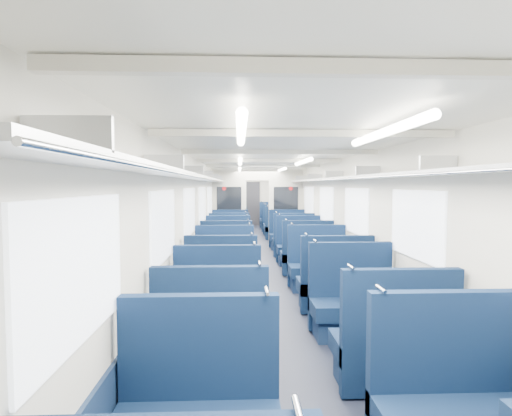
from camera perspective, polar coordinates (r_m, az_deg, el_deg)
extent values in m
cube|color=black|center=(9.79, 0.99, -7.69)|extent=(2.80, 18.00, 0.01)
cube|color=silver|center=(9.62, 1.01, 6.19)|extent=(2.80, 18.00, 0.01)
cube|color=beige|center=(9.65, -7.33, -0.83)|extent=(0.02, 18.00, 2.35)
cube|color=#101D35|center=(9.74, -7.20, -5.67)|extent=(0.03, 17.90, 0.70)
cube|color=beige|center=(9.81, 9.19, -0.78)|extent=(0.02, 18.00, 2.35)
cube|color=#101D35|center=(9.90, 9.06, -5.54)|extent=(0.03, 17.90, 0.70)
cube|color=beige|center=(18.61, -0.63, 1.15)|extent=(2.80, 0.02, 2.35)
cube|color=#B2B5BA|center=(9.61, -6.29, 3.91)|extent=(0.34, 17.40, 0.04)
cylinder|color=silver|center=(9.60, -5.21, 3.79)|extent=(0.02, 17.40, 0.02)
cube|color=#B2B5BA|center=(1.73, -24.87, 9.36)|extent=(0.34, 0.03, 0.14)
cube|color=#B2B5BA|center=(3.66, -12.74, 6.20)|extent=(0.34, 0.03, 0.14)
cube|color=#B2B5BA|center=(5.63, -9.07, 5.18)|extent=(0.34, 0.03, 0.14)
cube|color=#B2B5BA|center=(7.62, -7.32, 4.68)|extent=(0.34, 0.03, 0.14)
cube|color=#B2B5BA|center=(9.62, -6.29, 4.38)|extent=(0.34, 0.03, 0.14)
cube|color=#B2B5BA|center=(11.61, -5.62, 4.19)|extent=(0.34, 0.03, 0.14)
cube|color=#B2B5BA|center=(13.61, -5.14, 4.05)|extent=(0.34, 0.03, 0.14)
cube|color=#B2B5BA|center=(15.61, -4.79, 3.95)|extent=(0.34, 0.03, 0.14)
cube|color=#B2B5BA|center=(17.60, -4.52, 3.87)|extent=(0.34, 0.03, 0.14)
cube|color=#B2B5BA|center=(9.76, 8.19, 3.88)|extent=(0.34, 17.40, 0.04)
cylinder|color=silver|center=(9.73, 7.15, 3.77)|extent=(0.02, 17.40, 0.02)
cube|color=#B2B5BA|center=(4.02, 24.17, 5.72)|extent=(0.34, 0.03, 0.14)
cube|color=#B2B5BA|center=(5.87, 15.40, 5.02)|extent=(0.34, 0.03, 0.14)
cube|color=#B2B5BA|center=(7.80, 10.90, 4.61)|extent=(0.34, 0.03, 0.14)
cube|color=#B2B5BA|center=(9.76, 8.20, 4.35)|extent=(0.34, 0.03, 0.14)
cube|color=#B2B5BA|center=(11.73, 6.40, 4.17)|extent=(0.34, 0.03, 0.14)
cube|color=#B2B5BA|center=(13.71, 5.12, 4.04)|extent=(0.34, 0.03, 0.14)
cube|color=#B2B5BA|center=(15.69, 4.17, 3.95)|extent=(0.34, 0.03, 0.14)
cube|color=#B2B5BA|center=(17.68, 3.43, 3.87)|extent=(0.34, 0.03, 0.14)
cube|color=white|center=(2.29, -23.40, -8.03)|extent=(0.02, 1.30, 0.75)
cube|color=white|center=(4.49, -12.82, -2.42)|extent=(0.02, 1.30, 0.75)
cube|color=white|center=(6.75, -9.29, -0.50)|extent=(0.02, 1.30, 0.75)
cube|color=white|center=(9.04, -7.54, 0.45)|extent=(0.02, 1.30, 0.75)
cube|color=white|center=(11.33, -6.49, 1.02)|extent=(0.02, 1.30, 0.75)
cube|color=white|center=(14.12, -5.68, 1.46)|extent=(0.02, 1.30, 0.75)
cube|color=white|center=(16.42, -5.22, 1.71)|extent=(0.02, 1.30, 0.75)
cube|color=white|center=(4.82, 21.45, -2.17)|extent=(0.02, 1.30, 0.75)
cube|color=white|center=(6.98, 13.82, -0.43)|extent=(0.02, 1.30, 0.75)
cube|color=white|center=(9.21, 9.83, 0.48)|extent=(0.02, 1.30, 0.75)
cube|color=white|center=(11.47, 7.40, 1.04)|extent=(0.02, 1.30, 0.75)
cube|color=white|center=(14.23, 5.49, 1.48)|extent=(0.02, 1.30, 0.75)
cube|color=white|center=(16.51, 4.39, 1.72)|extent=(0.02, 1.30, 0.75)
cube|color=beige|center=(1.75, 17.52, 18.12)|extent=(2.70, 0.06, 0.06)
cube|color=beige|center=(3.66, 6.65, 10.33)|extent=(2.70, 0.06, 0.06)
cube|color=beige|center=(5.64, 3.43, 7.85)|extent=(2.70, 0.06, 0.06)
cube|color=beige|center=(7.63, 1.90, 6.66)|extent=(2.70, 0.06, 0.06)
cube|color=beige|center=(9.62, 1.01, 5.95)|extent=(2.70, 0.06, 0.06)
cube|color=beige|center=(11.61, 0.42, 5.49)|extent=(2.70, 0.06, 0.06)
cube|color=beige|center=(13.61, 0.01, 5.16)|extent=(2.70, 0.06, 0.06)
cube|color=beige|center=(15.61, -0.30, 4.91)|extent=(2.70, 0.06, 0.06)
cube|color=beige|center=(17.61, -0.54, 4.72)|extent=(2.70, 0.06, 0.06)
cylinder|color=white|center=(3.12, -2.08, 10.68)|extent=(0.07, 1.60, 0.07)
cylinder|color=white|center=(7.10, -2.25, 6.50)|extent=(0.07, 1.60, 0.07)
cylinder|color=white|center=(10.60, -2.30, 5.43)|extent=(0.07, 1.60, 0.07)
cylinder|color=white|center=(15.10, -2.32, 4.78)|extent=(0.07, 1.60, 0.07)
cylinder|color=white|center=(3.31, 17.63, 10.09)|extent=(0.07, 1.60, 0.07)
cylinder|color=white|center=(7.19, 6.60, 6.44)|extent=(0.07, 1.60, 0.07)
cylinder|color=white|center=(10.66, 3.65, 5.41)|extent=(0.07, 1.60, 0.07)
cylinder|color=white|center=(15.14, 1.86, 4.77)|extent=(0.07, 1.60, 0.07)
cube|color=black|center=(18.56, -0.63, 0.60)|extent=(0.75, 0.06, 2.00)
cube|color=beige|center=(12.55, -3.78, 0.13)|extent=(1.05, 0.08, 2.35)
cube|color=black|center=(12.49, -3.79, 1.15)|extent=(0.76, 0.02, 0.80)
cylinder|color=#BB0C11|center=(12.48, -4.49, 2.75)|extent=(0.12, 0.01, 0.12)
cube|color=beige|center=(12.63, 4.18, 0.15)|extent=(1.05, 0.08, 2.35)
cube|color=black|center=(12.57, 4.21, 1.16)|extent=(0.76, 0.02, 0.80)
cylinder|color=#BB0C11|center=(12.58, 4.90, 2.75)|extent=(0.12, 0.01, 0.12)
cube|color=beige|center=(12.55, 0.21, 4.70)|extent=(0.70, 0.08, 0.35)
cylinder|color=silver|center=(1.41, 5.96, -26.53)|extent=(0.02, 0.16, 0.02)
cube|color=#0D2040|center=(2.94, -7.87, -22.50)|extent=(1.05, 0.10, 1.12)
cylinder|color=silver|center=(2.74, 1.52, -11.55)|extent=(0.02, 0.16, 0.02)
cube|color=#0D2040|center=(3.27, 24.77, -20.08)|extent=(1.05, 0.10, 1.12)
cylinder|color=silver|center=(2.91, 17.11, -10.78)|extent=(0.02, 0.16, 0.02)
cube|color=#0D2040|center=(4.09, -6.21, -18.23)|extent=(1.05, 0.55, 0.18)
cube|color=#0D1B35|center=(4.18, -6.19, -21.09)|extent=(0.96, 0.44, 0.27)
cube|color=#0D2040|center=(3.81, -6.47, -16.39)|extent=(1.05, 0.10, 1.12)
cylinder|color=silver|center=(3.65, 0.51, -7.80)|extent=(0.02, 0.16, 0.02)
cube|color=#0D2040|center=(4.16, 18.33, -18.00)|extent=(1.05, 0.55, 0.18)
cube|color=#0D1B35|center=(4.25, 18.27, -20.82)|extent=(0.96, 0.44, 0.27)
cube|color=#0D2040|center=(3.89, 19.60, -16.11)|extent=(1.05, 0.10, 1.12)
cylinder|color=silver|center=(3.60, 13.15, -8.03)|extent=(0.02, 0.16, 0.02)
cube|color=#0D2040|center=(4.86, -5.54, -14.70)|extent=(1.05, 0.55, 0.18)
cube|color=#0D1B35|center=(4.94, -5.53, -17.18)|extent=(0.96, 0.44, 0.27)
cube|color=#0D2040|center=(5.02, -5.41, -11.52)|extent=(1.05, 0.10, 1.12)
cylinder|color=silver|center=(4.90, -0.24, -4.96)|extent=(0.02, 0.16, 0.02)
cube|color=#0D2040|center=(5.22, 13.63, -13.51)|extent=(1.05, 0.55, 0.18)
cube|color=#0D1B35|center=(5.29, 13.60, -15.84)|extent=(0.96, 0.44, 0.27)
cube|color=#0D2040|center=(5.37, 12.99, -10.60)|extent=(1.05, 0.10, 1.12)
cylinder|color=silver|center=(5.16, 8.30, -4.57)|extent=(0.02, 0.16, 0.02)
cube|color=#0D2040|center=(6.21, -4.82, -10.71)|extent=(1.05, 0.55, 0.18)
cube|color=#0D1B35|center=(6.27, -4.81, -12.70)|extent=(0.96, 0.44, 0.27)
cube|color=#0D2040|center=(5.94, -4.92, -9.18)|extent=(1.05, 0.10, 1.12)
cylinder|color=silver|center=(5.84, -0.59, -3.62)|extent=(0.02, 0.16, 0.02)
cube|color=#0D2040|center=(6.26, 10.77, -10.64)|extent=(1.05, 0.55, 0.18)
cube|color=#0D1B35|center=(6.32, 10.75, -12.62)|extent=(0.96, 0.44, 0.27)
cube|color=#0D2040|center=(6.00, 11.29, -9.11)|extent=(1.05, 0.10, 1.12)
cylinder|color=silver|center=(5.81, 7.09, -3.68)|extent=(0.02, 0.16, 0.02)
cube|color=#0D2040|center=(7.19, -4.47, -8.77)|extent=(1.05, 0.55, 0.18)
cube|color=#0D1B35|center=(7.24, -4.47, -10.51)|extent=(0.96, 0.44, 0.27)
cube|color=#0D2040|center=(7.37, -4.42, -6.74)|extent=(1.05, 0.10, 1.12)
cylinder|color=silver|center=(7.29, -0.95, -2.25)|extent=(0.02, 0.16, 0.02)
cube|color=#0D2040|center=(7.32, 8.77, -8.59)|extent=(1.05, 0.55, 0.18)
cube|color=#0D1B35|center=(7.37, 8.75, -10.30)|extent=(0.96, 0.44, 0.27)
cube|color=#0D2040|center=(7.50, 8.45, -6.60)|extent=(1.05, 0.10, 1.12)
cylinder|color=silver|center=(7.35, 5.08, -2.22)|extent=(0.02, 0.16, 0.02)
cube|color=#0D2040|center=(8.54, -4.14, -6.86)|extent=(1.05, 0.55, 0.18)
cube|color=#0D1B35|center=(8.58, -4.13, -8.33)|extent=(0.96, 0.44, 0.27)
cube|color=#0D2040|center=(8.28, -4.19, -5.63)|extent=(1.05, 0.10, 1.12)
cylinder|color=silver|center=(8.21, -1.11, -1.63)|extent=(0.02, 0.16, 0.02)
cube|color=#0D2040|center=(8.63, 7.02, -6.77)|extent=(1.05, 0.55, 0.18)
cube|color=#0D1B35|center=(8.67, 7.01, -8.23)|extent=(0.96, 0.44, 0.27)
cube|color=#0D2040|center=(8.38, 7.28, -5.55)|extent=(1.05, 0.10, 1.12)
cylinder|color=silver|center=(8.25, 4.27, -1.62)|extent=(0.02, 0.16, 0.02)
cube|color=#0D2040|center=(9.50, -3.96, -5.83)|extent=(1.05, 0.55, 0.18)
cube|color=#0D1B35|center=(9.53, -3.95, -7.16)|extent=(0.96, 0.44, 0.27)
cube|color=#0D2040|center=(9.69, -3.93, -4.34)|extent=(1.05, 0.10, 1.12)
cylinder|color=silver|center=(9.63, -1.30, -0.92)|extent=(0.02, 0.16, 0.02)
cube|color=#0D2040|center=(9.55, 6.09, -5.79)|extent=(1.05, 0.55, 0.18)
cube|color=#0D1B35|center=(9.59, 6.08, -7.12)|extent=(0.96, 0.44, 0.27)
cube|color=#0D2040|center=(9.74, 5.91, -4.31)|extent=(1.05, 0.10, 1.12)
cylinder|color=silver|center=(9.63, 3.31, -0.92)|extent=(0.02, 0.16, 0.02)
cube|color=#0D2040|center=(10.79, -3.77, -4.74)|extent=(1.05, 0.55, 0.18)
cube|color=#0D1B35|center=(10.82, -3.76, -5.91)|extent=(0.96, 0.44, 0.27)
cube|color=#0D2040|center=(10.54, -3.80, -3.72)|extent=(1.05, 0.10, 1.12)
cylinder|color=silver|center=(10.48, -1.38, -0.58)|extent=(0.02, 0.16, 0.02)
cube|color=#0D2040|center=(10.70, 5.16, -4.81)|extent=(1.05, 0.55, 0.18)
cube|color=#0D1B35|center=(10.73, 5.16, -5.99)|extent=(0.96, 0.44, 0.27)
cube|color=#0D2040|center=(10.45, 5.33, -3.79)|extent=(1.05, 0.10, 1.12)
cylinder|color=silver|center=(10.35, 2.91, -0.63)|extent=(0.02, 0.16, 0.02)
cube|color=#0D2040|center=(11.67, -3.66, -4.13)|extent=(1.05, 0.55, 0.18)
cube|color=#0D1B35|center=(11.70, -3.66, -5.22)|extent=(0.96, 0.44, 0.27)
cube|color=#0D2040|center=(11.87, -3.64, -2.94)|extent=(1.05, 0.10, 1.12)
cylinder|color=silver|center=(11.82, -1.50, -0.14)|extent=(0.02, 0.16, 0.02)
cube|color=#0D2040|center=(11.79, 4.45, -4.06)|extent=(1.05, 0.55, 0.18)
cube|color=#0D1B35|center=(11.82, 4.45, -5.14)|extent=(0.96, 0.44, 0.27)
cube|color=#0D2040|center=(11.99, 4.33, -2.88)|extent=(1.05, 0.10, 1.12)
cylinder|color=silver|center=(11.90, 2.22, -0.12)|extent=(0.02, 0.16, 0.02)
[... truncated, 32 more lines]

